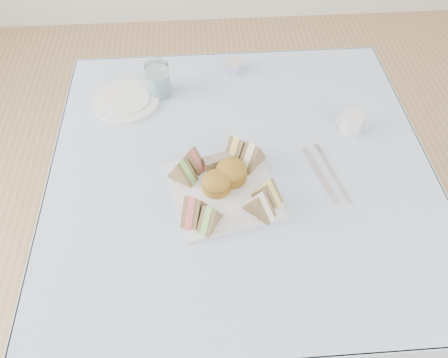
{
  "coord_description": "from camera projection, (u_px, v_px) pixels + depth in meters",
  "views": [
    {
      "loc": [
        -0.1,
        -0.77,
        1.63
      ],
      "look_at": [
        -0.05,
        -0.09,
        0.8
      ],
      "focal_mm": 35.0,
      "sensor_mm": 36.0,
      "label": 1
    }
  ],
  "objects": [
    {
      "name": "fork",
      "position": [
        335.0,
        178.0,
        1.14
      ],
      "size": [
        0.05,
        0.18,
        0.0
      ],
      "primitive_type": "cube",
      "rotation": [
        0.0,
        0.0,
        0.2
      ],
      "color": "silver",
      "rests_on": "tablecloth"
    },
    {
      "name": "pastry_slice",
      "position": [
        218.0,
        162.0,
        1.14
      ],
      "size": [
        0.08,
        0.05,
        0.03
      ],
      "primitive_type": "cube",
      "rotation": [
        0.0,
        0.0,
        0.28
      ],
      "color": "tan",
      "rests_on": "serving_plate"
    },
    {
      "name": "sandwich_fr_a",
      "position": [
        268.0,
        190.0,
        1.06
      ],
      "size": [
        0.08,
        0.08,
        0.07
      ],
      "primitive_type": null,
      "rotation": [
        0.0,
        0.0,
        -0.68
      ],
      "color": "olive",
      "rests_on": "serving_plate"
    },
    {
      "name": "creamer_jug",
      "position": [
        352.0,
        123.0,
        1.23
      ],
      "size": [
        0.07,
        0.07,
        0.05
      ],
      "primitive_type": "cylinder",
      "rotation": [
        0.0,
        0.0,
        -0.19
      ],
      "color": "silver",
      "rests_on": "tablecloth"
    },
    {
      "name": "tea_strainer",
      "position": [
        234.0,
        67.0,
        1.42
      ],
      "size": [
        0.08,
        0.08,
        0.04
      ],
      "primitive_type": "cylinder",
      "rotation": [
        0.0,
        0.0,
        -0.28
      ],
      "color": "silver",
      "rests_on": "tablecloth"
    },
    {
      "name": "scone_left",
      "position": [
        217.0,
        183.0,
        1.08
      ],
      "size": [
        0.09,
        0.09,
        0.05
      ],
      "primitive_type": "cylinder",
      "rotation": [
        0.0,
        0.0,
        0.24
      ],
      "color": "olive",
      "rests_on": "serving_plate"
    },
    {
      "name": "sandwich_fl_b",
      "position": [
        210.0,
        216.0,
        1.01
      ],
      "size": [
        0.07,
        0.08,
        0.07
      ],
      "primitive_type": null,
      "rotation": [
        0.0,
        0.0,
        1.0
      ],
      "color": "olive",
      "rests_on": "serving_plate"
    },
    {
      "name": "water_glass",
      "position": [
        158.0,
        80.0,
        1.32
      ],
      "size": [
        0.09,
        0.09,
        0.11
      ],
      "primitive_type": "cylinder",
      "rotation": [
        0.0,
        0.0,
        0.32
      ],
      "color": "white",
      "rests_on": "tablecloth"
    },
    {
      "name": "sandwich_fl_a",
      "position": [
        193.0,
        207.0,
        1.02
      ],
      "size": [
        0.07,
        0.09,
        0.08
      ],
      "primitive_type": null,
      "rotation": [
        0.0,
        0.0,
        1.16
      ],
      "color": "olive",
      "rests_on": "serving_plate"
    },
    {
      "name": "side_plate",
      "position": [
        126.0,
        101.0,
        1.33
      ],
      "size": [
        0.27,
        0.27,
        0.01
      ],
      "primitive_type": "cylinder",
      "rotation": [
        0.0,
        0.0,
        -0.43
      ],
      "color": "silver",
      "rests_on": "tablecloth"
    },
    {
      "name": "sandwich_fr_b",
      "position": [
        259.0,
        203.0,
        1.03
      ],
      "size": [
        0.08,
        0.08,
        0.07
      ],
      "primitive_type": null,
      "rotation": [
        0.0,
        0.0,
        -0.73
      ],
      "color": "olive",
      "rests_on": "serving_plate"
    },
    {
      "name": "scone_right",
      "position": [
        231.0,
        172.0,
        1.1
      ],
      "size": [
        0.11,
        0.11,
        0.05
      ],
      "primitive_type": "cylinder",
      "rotation": [
        0.0,
        0.0,
        0.68
      ],
      "color": "olive",
      "rests_on": "serving_plate"
    },
    {
      "name": "sandwich_br_a",
      "position": [
        252.0,
        154.0,
        1.13
      ],
      "size": [
        0.09,
        0.09,
        0.08
      ],
      "primitive_type": null,
      "rotation": [
        0.0,
        0.0,
        -2.28
      ],
      "color": "olive",
      "rests_on": "serving_plate"
    },
    {
      "name": "sandwich_br_b",
      "position": [
        236.0,
        148.0,
        1.14
      ],
      "size": [
        0.08,
        0.09,
        0.08
      ],
      "primitive_type": null,
      "rotation": [
        0.0,
        0.0,
        -2.18
      ],
      "color": "olive",
      "rests_on": "serving_plate"
    },
    {
      "name": "sandwich_bl_b",
      "position": [
        191.0,
        158.0,
        1.12
      ],
      "size": [
        0.08,
        0.08,
        0.07
      ],
      "primitive_type": null,
      "rotation": [
        0.0,
        0.0,
        2.48
      ],
      "color": "olive",
      "rests_on": "serving_plate"
    },
    {
      "name": "sandwich_bl_a",
      "position": [
        182.0,
        170.0,
        1.1
      ],
      "size": [
        0.09,
        0.08,
        0.07
      ],
      "primitive_type": null,
      "rotation": [
        0.0,
        0.0,
        2.5
      ],
      "color": "olive",
      "rests_on": "serving_plate"
    },
    {
      "name": "serving_plate",
      "position": [
        224.0,
        190.0,
        1.11
      ],
      "size": [
        0.3,
        0.3,
        0.01
      ],
      "primitive_type": "cube",
      "rotation": [
        0.0,
        0.0,
        0.21
      ],
      "color": "silver",
      "rests_on": "tablecloth"
    },
    {
      "name": "tablecloth",
      "position": [
        241.0,
        166.0,
        1.17
      ],
      "size": [
        1.02,
        1.02,
        0.01
      ],
      "primitive_type": "cube",
      "color": "silver",
      "rests_on": "table"
    },
    {
      "name": "knife",
      "position": [
        320.0,
        175.0,
        1.15
      ],
      "size": [
        0.06,
        0.2,
        0.0
      ],
      "primitive_type": "cube",
      "rotation": [
        0.0,
        0.0,
        0.24
      ],
      "color": "silver",
      "rests_on": "tablecloth"
    },
    {
      "name": "table",
      "position": [
        238.0,
        239.0,
        1.46
      ],
      "size": [
        0.9,
        0.9,
        0.74
      ],
      "primitive_type": "cube",
      "color": "brown",
      "rests_on": "floor"
    },
    {
      "name": "floor",
      "position": [
        235.0,
        288.0,
        1.75
      ],
      "size": [
        4.0,
        4.0,
        0.0
      ],
      "primitive_type": "plane",
      "color": "#9E7751",
      "rests_on": "ground"
    }
  ]
}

